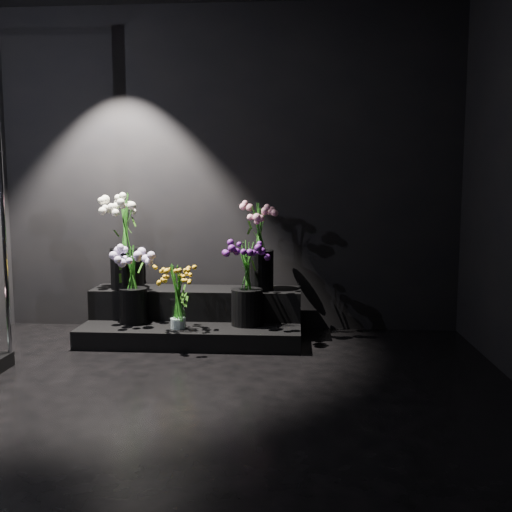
{
  "coord_description": "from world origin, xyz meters",
  "views": [
    {
      "loc": [
        0.59,
        -2.99,
        1.25
      ],
      "look_at": [
        0.3,
        1.2,
        0.74
      ],
      "focal_mm": 40.0,
      "sensor_mm": 36.0,
      "label": 1
    }
  ],
  "objects": [
    {
      "name": "bouquet_pink_roses",
      "position": [
        0.28,
        1.75,
        0.8
      ],
      "size": [
        0.43,
        0.43,
        0.73
      ],
      "rotation": [
        0.0,
        0.0,
        0.37
      ],
      "color": "black",
      "rests_on": "display_riser"
    },
    {
      "name": "bouquet_cream_roses",
      "position": [
        -0.84,
        1.72,
        0.84
      ],
      "size": [
        0.44,
        0.44,
        0.8
      ],
      "rotation": [
        0.0,
        0.0,
        -0.21
      ],
      "color": "black",
      "rests_on": "display_riser"
    },
    {
      "name": "wall_back",
      "position": [
        0.0,
        2.0,
        1.4
      ],
      "size": [
        4.0,
        0.0,
        4.0
      ],
      "primitive_type": "plane",
      "rotation": [
        1.57,
        0.0,
        0.0
      ],
      "color": "black",
      "rests_on": "floor"
    },
    {
      "name": "display_riser",
      "position": [
        -0.25,
        1.65,
        0.16
      ],
      "size": [
        1.77,
        0.79,
        0.39
      ],
      "color": "black",
      "rests_on": "floor"
    },
    {
      "name": "floor",
      "position": [
        0.0,
        0.0,
        0.0
      ],
      "size": [
        4.0,
        4.0,
        0.0
      ],
      "primitive_type": "plane",
      "color": "black",
      "rests_on": "ground"
    },
    {
      "name": "bouquet_purple",
      "position": [
        0.2,
        1.49,
        0.5
      ],
      "size": [
        0.33,
        0.33,
        0.67
      ],
      "rotation": [
        0.0,
        0.0,
        -0.11
      ],
      "color": "black",
      "rests_on": "display_riser"
    },
    {
      "name": "bouquet_lilac",
      "position": [
        -0.73,
        1.49,
        0.52
      ],
      "size": [
        0.43,
        0.43,
        0.63
      ],
      "rotation": [
        0.0,
        0.0,
        -0.18
      ],
      "color": "black",
      "rests_on": "display_riser"
    },
    {
      "name": "bouquet_orange_bells",
      "position": [
        -0.33,
        1.33,
        0.41
      ],
      "size": [
        0.3,
        0.3,
        0.5
      ],
      "rotation": [
        0.0,
        0.0,
        0.27
      ],
      "color": "white",
      "rests_on": "display_riser"
    }
  ]
}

